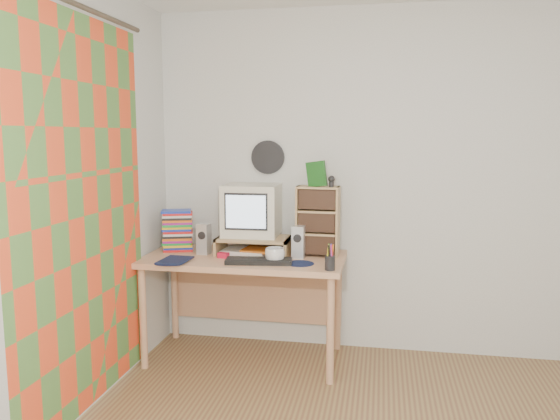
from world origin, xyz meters
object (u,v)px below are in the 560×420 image
at_px(desk, 246,273).
at_px(keyboard, 259,261).
at_px(crt_monitor, 251,210).
at_px(cd_rack, 318,221).
at_px(diary, 162,258).
at_px(dvd_stack, 177,230).
at_px(mug, 275,256).

relative_size(desk, keyboard, 3.18).
distance_m(crt_monitor, keyboard, 0.46).
bearing_deg(cd_rack, diary, -156.91).
height_order(keyboard, diary, diary).
relative_size(dvd_stack, cd_rack, 0.61).
distance_m(dvd_stack, diary, 0.38).
distance_m(desk, cd_rack, 0.64).
distance_m(cd_rack, mug, 0.43).
bearing_deg(dvd_stack, keyboard, -41.68).
bearing_deg(dvd_stack, diary, -104.17).
distance_m(crt_monitor, cd_rack, 0.49).
bearing_deg(desk, keyboard, -58.83).
relative_size(mug, diary, 0.59).
height_order(mug, diary, mug).
xyz_separation_m(dvd_stack, mug, (0.78, -0.27, -0.10)).
xyz_separation_m(desk, crt_monitor, (0.02, 0.09, 0.44)).
bearing_deg(desk, mug, -41.77).
bearing_deg(diary, keyboard, 8.83).
relative_size(crt_monitor, dvd_stack, 1.30).
bearing_deg(cd_rack, dvd_stack, -176.42).
bearing_deg(mug, diary, -173.21).
distance_m(desk, crt_monitor, 0.45).
bearing_deg(desk, diary, -147.80).
bearing_deg(keyboard, crt_monitor, 104.81).
bearing_deg(dvd_stack, mug, -37.58).
distance_m(desk, mug, 0.39).
xyz_separation_m(mug, diary, (-0.76, -0.09, -0.03)).
height_order(desk, dvd_stack, dvd_stack).
xyz_separation_m(crt_monitor, mug, (0.24, -0.31, -0.25)).
distance_m(desk, dvd_stack, 0.60).
height_order(desk, keyboard, keyboard).
bearing_deg(dvd_stack, crt_monitor, -14.03).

